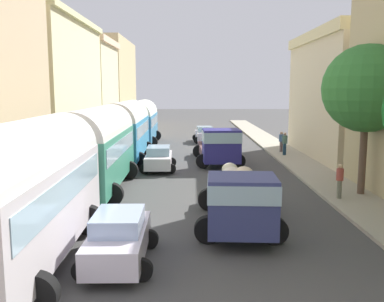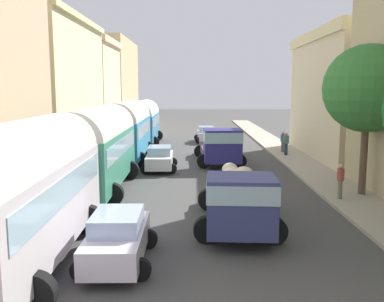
% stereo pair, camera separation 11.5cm
% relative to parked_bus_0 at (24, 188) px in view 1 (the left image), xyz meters
% --- Properties ---
extents(ground_plane, '(154.00, 154.00, 0.00)m').
position_rel_parked_bus_0_xyz_m(ground_plane, '(4.60, 20.50, -2.27)').
color(ground_plane, '#454544').
extents(sidewalk_left, '(2.50, 70.00, 0.14)m').
position_rel_parked_bus_0_xyz_m(sidewalk_left, '(-2.65, 20.50, -2.20)').
color(sidewalk_left, '#B4AA97').
rests_on(sidewalk_left, ground).
extents(sidewalk_right, '(2.50, 70.00, 0.14)m').
position_rel_parked_bus_0_xyz_m(sidewalk_right, '(11.85, 20.50, -2.20)').
color(sidewalk_right, '#A59E8B').
rests_on(sidewalk_right, ground).
extents(building_left_2, '(6.20, 13.73, 10.44)m').
position_rel_parked_bus_0_xyz_m(building_left_2, '(-6.72, 21.97, 2.97)').
color(building_left_2, beige).
rests_on(building_left_2, ground).
extents(building_left_3, '(6.37, 9.26, 10.12)m').
position_rel_parked_bus_0_xyz_m(building_left_3, '(-6.79, 33.82, 2.82)').
color(building_left_3, beige).
rests_on(building_left_3, ground).
extents(building_left_4, '(4.91, 14.89, 11.46)m').
position_rel_parked_bus_0_xyz_m(building_left_4, '(-6.35, 46.45, 3.46)').
color(building_left_4, tan).
rests_on(building_left_4, ground).
extents(building_right_2, '(4.82, 12.76, 9.02)m').
position_rel_parked_bus_0_xyz_m(building_right_2, '(15.29, 19.32, 2.28)').
color(building_right_2, beige).
rests_on(building_right_2, ground).
extents(parked_bus_0, '(3.45, 8.70, 4.11)m').
position_rel_parked_bus_0_xyz_m(parked_bus_0, '(0.00, 0.00, 0.00)').
color(parked_bus_0, silver).
rests_on(parked_bus_0, ground).
extents(parked_bus_1, '(3.42, 8.91, 4.10)m').
position_rel_parked_bus_0_xyz_m(parked_bus_1, '(-0.00, 9.00, -0.01)').
color(parked_bus_1, '#3B8F70').
rests_on(parked_bus_1, ground).
extents(parked_bus_2, '(3.46, 8.85, 4.14)m').
position_rel_parked_bus_0_xyz_m(parked_bus_2, '(-0.00, 18.00, 0.01)').
color(parked_bus_2, teal).
rests_on(parked_bus_2, ground).
extents(parked_bus_3, '(3.43, 8.48, 3.96)m').
position_rel_parked_bus_0_xyz_m(parked_bus_3, '(-0.00, 27.00, -0.10)').
color(parked_bus_3, teal).
rests_on(parked_bus_3, ground).
extents(cargo_truck_0, '(3.20, 6.51, 2.26)m').
position_rel_parked_bus_0_xyz_m(cargo_truck_0, '(6.26, 3.00, -1.08)').
color(cargo_truck_0, navy).
rests_on(cargo_truck_0, ground).
extents(cargo_truck_1, '(3.35, 7.31, 2.49)m').
position_rel_parked_bus_0_xyz_m(cargo_truck_1, '(6.41, 16.36, -0.99)').
color(cargo_truck_1, navy).
rests_on(cargo_truck_1, ground).
extents(car_0, '(2.12, 3.86, 1.58)m').
position_rel_parked_bus_0_xyz_m(car_0, '(6.15, 20.04, -1.48)').
color(car_0, '#3692C1').
rests_on(car_0, ground).
extents(car_1, '(2.32, 3.87, 1.49)m').
position_rel_parked_bus_0_xyz_m(car_1, '(5.82, 28.54, -1.51)').
color(car_1, silver).
rests_on(car_1, ground).
extents(car_2, '(2.15, 3.70, 1.50)m').
position_rel_parked_bus_0_xyz_m(car_2, '(2.55, 0.20, -1.51)').
color(car_2, silver).
rests_on(car_2, ground).
extents(car_3, '(2.21, 3.76, 1.48)m').
position_rel_parked_bus_0_xyz_m(car_3, '(2.59, 14.36, -1.52)').
color(car_3, silver).
rests_on(car_3, ground).
extents(pedestrian_1, '(0.42, 0.42, 1.81)m').
position_rel_parked_bus_0_xyz_m(pedestrian_1, '(11.48, 19.63, -1.24)').
color(pedestrian_1, '#1A3549').
rests_on(pedestrian_1, ground).
extents(pedestrian_2, '(0.44, 0.44, 1.70)m').
position_rel_parked_bus_0_xyz_m(pedestrian_2, '(11.19, 7.03, -1.29)').
color(pedestrian_2, '#6B6D5B').
rests_on(pedestrian_2, ground).
extents(pedestrian_3, '(0.51, 0.51, 1.72)m').
position_rel_parked_bus_0_xyz_m(pedestrian_3, '(11.58, 21.28, -1.29)').
color(pedestrian_3, '#574A4E').
rests_on(pedestrian_3, ground).
extents(roadside_tree_2, '(3.96, 3.96, 6.97)m').
position_rel_parked_bus_0_xyz_m(roadside_tree_2, '(12.50, 7.88, 2.70)').
color(roadside_tree_2, brown).
rests_on(roadside_tree_2, ground).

